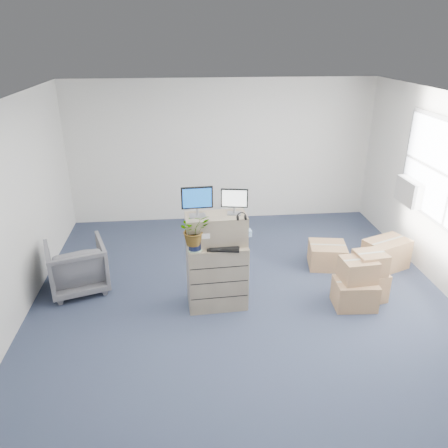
{
  "coord_description": "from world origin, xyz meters",
  "views": [
    {
      "loc": [
        -0.79,
        -4.93,
        3.53
      ],
      "look_at": [
        -0.26,
        0.4,
        1.2
      ],
      "focal_mm": 35.0,
      "sensor_mm": 36.0,
      "label": 1
    }
  ],
  "objects_px": {
    "monitor_left": "(197,200)",
    "office_chair": "(77,264)",
    "keyboard": "(223,249)",
    "water_bottle": "(222,233)",
    "potted_plant": "(194,233)",
    "monitor_right": "(234,200)",
    "filing_cabinet_lower": "(217,275)"
  },
  "relations": [
    {
      "from": "monitor_right",
      "to": "water_bottle",
      "type": "xyz_separation_m",
      "value": [
        -0.16,
        0.03,
        -0.47
      ]
    },
    {
      "from": "monitor_left",
      "to": "filing_cabinet_lower",
      "type": "bearing_deg",
      "value": -9.64
    },
    {
      "from": "office_chair",
      "to": "monitor_left",
      "type": "bearing_deg",
      "value": 144.02
    },
    {
      "from": "keyboard",
      "to": "monitor_right",
      "type": "bearing_deg",
      "value": 63.11
    },
    {
      "from": "keyboard",
      "to": "water_bottle",
      "type": "distance_m",
      "value": 0.28
    },
    {
      "from": "water_bottle",
      "to": "monitor_right",
      "type": "bearing_deg",
      "value": -10.04
    },
    {
      "from": "office_chair",
      "to": "water_bottle",
      "type": "bearing_deg",
      "value": 148.18
    },
    {
      "from": "monitor_left",
      "to": "water_bottle",
      "type": "distance_m",
      "value": 0.6
    },
    {
      "from": "monitor_left",
      "to": "keyboard",
      "type": "relative_size",
      "value": 0.98
    },
    {
      "from": "monitor_left",
      "to": "keyboard",
      "type": "height_order",
      "value": "monitor_left"
    },
    {
      "from": "monitor_left",
      "to": "potted_plant",
      "type": "xyz_separation_m",
      "value": [
        -0.05,
        -0.17,
        -0.39
      ]
    },
    {
      "from": "potted_plant",
      "to": "office_chair",
      "type": "distance_m",
      "value": 2.03
    },
    {
      "from": "potted_plant",
      "to": "office_chair",
      "type": "height_order",
      "value": "potted_plant"
    },
    {
      "from": "keyboard",
      "to": "water_bottle",
      "type": "xyz_separation_m",
      "value": [
        0.0,
        0.25,
        0.11
      ]
    },
    {
      "from": "keyboard",
      "to": "office_chair",
      "type": "xyz_separation_m",
      "value": [
        -2.1,
        0.77,
        -0.54
      ]
    },
    {
      "from": "monitor_left",
      "to": "water_bottle",
      "type": "xyz_separation_m",
      "value": [
        0.32,
        0.06,
        -0.51
      ]
    },
    {
      "from": "monitor_left",
      "to": "monitor_right",
      "type": "distance_m",
      "value": 0.49
    },
    {
      "from": "office_chair",
      "to": "filing_cabinet_lower",
      "type": "bearing_deg",
      "value": 145.39
    },
    {
      "from": "filing_cabinet_lower",
      "to": "office_chair",
      "type": "xyz_separation_m",
      "value": [
        -2.03,
        0.6,
        -0.06
      ]
    },
    {
      "from": "monitor_right",
      "to": "water_bottle",
      "type": "height_order",
      "value": "monitor_right"
    },
    {
      "from": "filing_cabinet_lower",
      "to": "monitor_left",
      "type": "xyz_separation_m",
      "value": [
        -0.25,
        0.03,
        1.1
      ]
    },
    {
      "from": "monitor_right",
      "to": "potted_plant",
      "type": "height_order",
      "value": "monitor_right"
    },
    {
      "from": "keyboard",
      "to": "monitor_left",
      "type": "bearing_deg",
      "value": 158.99
    },
    {
      "from": "monitor_left",
      "to": "potted_plant",
      "type": "relative_size",
      "value": 0.8
    },
    {
      "from": "potted_plant",
      "to": "water_bottle",
      "type": "bearing_deg",
      "value": 31.76
    },
    {
      "from": "monitor_left",
      "to": "office_chair",
      "type": "height_order",
      "value": "monitor_left"
    },
    {
      "from": "keyboard",
      "to": "office_chair",
      "type": "relative_size",
      "value": 0.51
    },
    {
      "from": "potted_plant",
      "to": "monitor_left",
      "type": "bearing_deg",
      "value": 72.77
    },
    {
      "from": "monitor_right",
      "to": "keyboard",
      "type": "bearing_deg",
      "value": -116.5
    },
    {
      "from": "filing_cabinet_lower",
      "to": "keyboard",
      "type": "relative_size",
      "value": 2.24
    },
    {
      "from": "potted_plant",
      "to": "office_chair",
      "type": "relative_size",
      "value": 0.62
    },
    {
      "from": "monitor_left",
      "to": "office_chair",
      "type": "relative_size",
      "value": 0.49
    }
  ]
}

